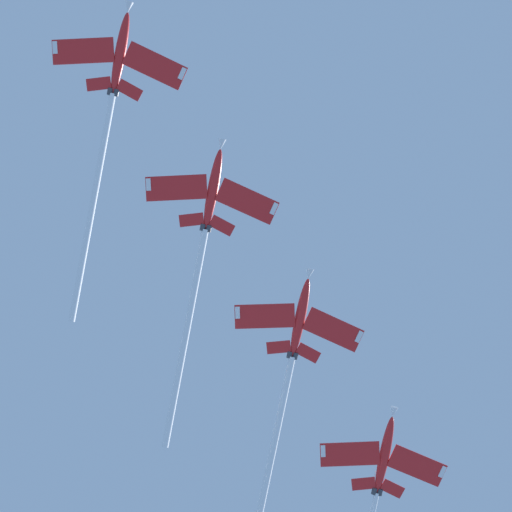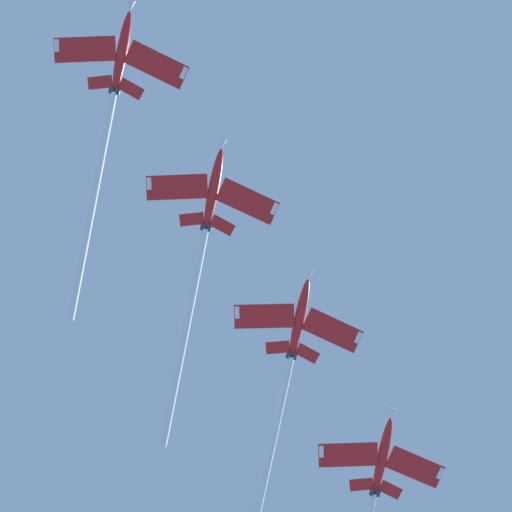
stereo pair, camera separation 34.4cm
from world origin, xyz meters
name	(u,v)px [view 2 (the right image)]	position (x,y,z in m)	size (l,w,h in m)	color
jet_lead	(110,116)	(0.24, 15.78, 110.70)	(40.86, 27.86, 14.71)	red
jet_second	(201,254)	(6.14, -6.92, 104.33)	(39.62, 27.32, 15.01)	red
jet_third	(282,401)	(14.69, -30.17, 99.05)	(45.52, 29.82, 17.34)	red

